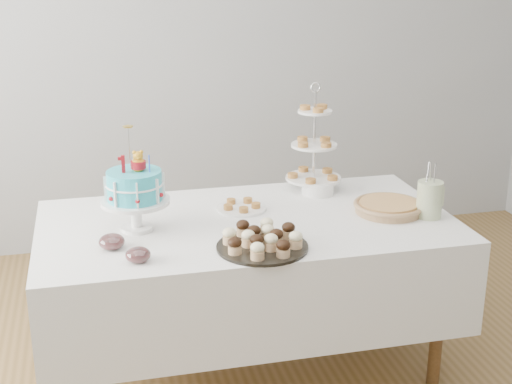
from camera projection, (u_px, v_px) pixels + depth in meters
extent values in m
cube|color=#939698|center=(190.00, 49.00, 4.70)|extent=(5.00, 0.04, 2.70)
cube|color=silver|center=(248.00, 264.00, 3.39)|extent=(1.92, 1.02, 0.45)
cylinder|color=brown|center=(74.00, 367.00, 2.93)|extent=(0.06, 0.06, 0.67)
cylinder|color=brown|center=(438.00, 321.00, 3.30)|extent=(0.06, 0.06, 0.67)
cylinder|color=brown|center=(74.00, 288.00, 3.62)|extent=(0.06, 0.06, 0.67)
cylinder|color=brown|center=(376.00, 258.00, 3.98)|extent=(0.06, 0.06, 0.67)
cylinder|color=#31C0D4|center=(135.00, 185.00, 3.14)|extent=(0.24, 0.24, 0.13)
torus|color=white|center=(134.00, 184.00, 3.13)|extent=(0.26, 0.26, 0.01)
cube|color=#AA121A|center=(123.00, 164.00, 3.08)|extent=(0.02, 0.02, 0.08)
cylinder|color=blue|center=(149.00, 164.00, 3.09)|extent=(0.01, 0.01, 0.08)
cylinder|color=silver|center=(129.00, 149.00, 3.11)|extent=(0.00, 0.00, 0.19)
cylinder|color=gold|center=(128.00, 127.00, 3.08)|extent=(0.05, 0.05, 0.01)
cylinder|color=black|center=(262.00, 247.00, 3.00)|extent=(0.39, 0.39, 0.01)
ellipsoid|color=black|center=(245.00, 236.00, 2.97)|extent=(0.06, 0.06, 0.04)
ellipsoid|color=beige|center=(280.00, 233.00, 3.00)|extent=(0.06, 0.06, 0.04)
cylinder|color=#A58259|center=(388.00, 209.00, 3.41)|extent=(0.31, 0.31, 0.04)
cylinder|color=#B58546|center=(389.00, 204.00, 3.41)|extent=(0.28, 0.28, 0.02)
torus|color=#A58259|center=(389.00, 205.00, 3.41)|extent=(0.34, 0.34, 0.02)
cylinder|color=silver|center=(314.00, 141.00, 3.67)|extent=(0.01, 0.01, 0.52)
cylinder|color=white|center=(313.00, 178.00, 3.73)|extent=(0.29, 0.29, 0.01)
cylinder|color=white|center=(314.00, 145.00, 3.68)|extent=(0.24, 0.24, 0.01)
cylinder|color=white|center=(315.00, 111.00, 3.62)|extent=(0.18, 0.18, 0.01)
torus|color=silver|center=(316.00, 87.00, 3.58)|extent=(0.05, 0.01, 0.05)
cylinder|color=white|center=(318.00, 188.00, 3.67)|extent=(0.17, 0.17, 0.07)
cylinder|color=white|center=(241.00, 208.00, 3.46)|extent=(0.24, 0.24, 0.01)
ellipsoid|color=silver|center=(138.00, 255.00, 2.87)|extent=(0.10, 0.10, 0.06)
cylinder|color=#5B0708|center=(138.00, 256.00, 2.87)|extent=(0.07, 0.07, 0.03)
ellipsoid|color=silver|center=(112.00, 242.00, 2.99)|extent=(0.11, 0.11, 0.07)
cylinder|color=#5B0708|center=(112.00, 243.00, 2.99)|extent=(0.08, 0.08, 0.03)
cylinder|color=beige|center=(429.00, 199.00, 3.33)|extent=(0.12, 0.12, 0.17)
cylinder|color=beige|center=(443.00, 196.00, 3.33)|extent=(0.01, 0.01, 0.09)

